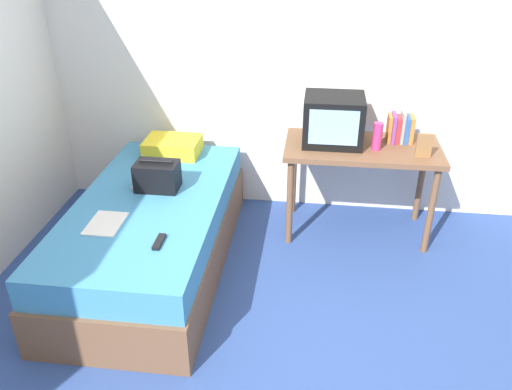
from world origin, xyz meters
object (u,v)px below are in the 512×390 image
picture_frame (424,146)px  pillow (173,146)px  bed (153,233)px  remote_silver (137,185)px  water_bottle (377,136)px  remote_dark (159,242)px  tv (333,120)px  desk (361,157)px  magazine (106,223)px  book_row (400,128)px  handbag (157,176)px

picture_frame → pillow: bearing=172.0°
bed → remote_silver: remote_silver is taller
water_bottle → remote_dark: (-1.33, -1.11, -0.29)m
bed → tv: size_ratio=4.55×
pillow → remote_silver: (-0.11, -0.59, -0.05)m
desk → remote_silver: bearing=-163.5°
bed → remote_dark: remote_dark is taller
picture_frame → magazine: bearing=-157.7°
picture_frame → tv: bearing=162.9°
book_row → handbag: book_row is taller
remote_dark → remote_silver: same height
tv → picture_frame: 0.68m
handbag → remote_dark: bearing=-73.0°
water_bottle → picture_frame: bearing=-16.9°
water_bottle → magazine: water_bottle is taller
handbag → remote_dark: 0.71m
bed → handbag: handbag is taller
water_bottle → book_row: bearing=44.9°
water_bottle → desk: bearing=145.3°
picture_frame → remote_silver: (-2.02, -0.32, -0.28)m
magazine → pillow: bearing=83.0°
book_row → handbag: 1.84m
tv → water_bottle: (0.32, -0.10, -0.08)m
desk → picture_frame: 0.48m
desk → magazine: size_ratio=4.00×
desk → picture_frame: size_ratio=6.50×
desk → tv: bearing=170.9°
magazine → remote_silver: bearing=86.7°
book_row → picture_frame: 0.31m
book_row → remote_silver: book_row is taller
water_bottle → handbag: (-1.54, -0.43, -0.20)m
bed → desk: size_ratio=1.72×
tv → handbag: tv is taller
remote_dark → remote_silver: size_ratio=1.08×
book_row → pillow: 1.80m
water_bottle → remote_dark: water_bottle is taller
picture_frame → magazine: 2.24m
picture_frame → pillow: picture_frame is taller
remote_silver → book_row: bearing=17.6°
picture_frame → remote_silver: 2.07m
tv → remote_silver: tv is taller
book_row → remote_dark: bearing=-139.6°
bed → water_bottle: (1.56, 0.60, 0.58)m
remote_silver → bed: bearing=-51.7°
picture_frame → remote_dark: picture_frame is taller
bed → magazine: size_ratio=6.90×
pillow → magazine: size_ratio=1.50×
desk → water_bottle: water_bottle is taller
desk → book_row: 0.36m
bed → tv: 1.57m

